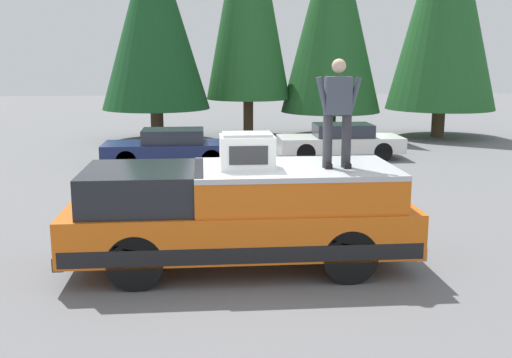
# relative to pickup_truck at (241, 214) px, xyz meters

# --- Properties ---
(ground_plane) EXTENTS (90.00, 90.00, 0.00)m
(ground_plane) POSITION_rel_pickup_truck_xyz_m (-0.12, 0.06, -0.87)
(ground_plane) COLOR slate
(pickup_truck) EXTENTS (2.01, 5.54, 1.65)m
(pickup_truck) POSITION_rel_pickup_truck_xyz_m (0.00, 0.00, 0.00)
(pickup_truck) COLOR orange
(pickup_truck) RESTS_ON ground
(compressor_unit) EXTENTS (0.65, 0.84, 0.56)m
(compressor_unit) POSITION_rel_pickup_truck_xyz_m (-0.14, -0.10, 1.05)
(compressor_unit) COLOR silver
(compressor_unit) RESTS_ON pickup_truck
(person_on_truck_bed) EXTENTS (0.29, 0.72, 1.69)m
(person_on_truck_bed) POSITION_rel_pickup_truck_xyz_m (-0.16, -1.51, 1.68)
(person_on_truck_bed) COLOR #333338
(person_on_truck_bed) RESTS_ON pickup_truck
(parked_car_white) EXTENTS (1.64, 4.10, 1.16)m
(parked_car_white) POSITION_rel_pickup_truck_xyz_m (10.45, -4.01, -0.29)
(parked_car_white) COLOR white
(parked_car_white) RESTS_ON ground
(parked_car_navy) EXTENTS (1.64, 4.10, 1.16)m
(parked_car_navy) POSITION_rel_pickup_truck_xyz_m (9.44, 1.59, -0.29)
(parked_car_navy) COLOR navy
(parked_car_navy) RESTS_ON ground
(conifer_left) EXTENTS (4.24, 4.24, 9.44)m
(conifer_left) POSITION_rel_pickup_truck_xyz_m (16.48, -4.91, 4.35)
(conifer_left) COLOR #4C3826
(conifer_left) RESTS_ON ground
(conifer_center_right) EXTENTS (4.32, 4.32, 8.52)m
(conifer_center_right) POSITION_rel_pickup_truck_xyz_m (15.62, 2.44, 4.02)
(conifer_center_right) COLOR #4C3826
(conifer_center_right) RESTS_ON ground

